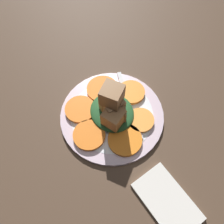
{
  "coord_description": "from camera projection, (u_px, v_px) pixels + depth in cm",
  "views": [
    {
      "loc": [
        -20.36,
        14.55,
        50.96
      ],
      "look_at": [
        0.0,
        0.0,
        4.1
      ],
      "focal_mm": 35.0,
      "sensor_mm": 36.0,
      "label": 1
    }
  ],
  "objects": [
    {
      "name": "carrot_slice_2",
      "position": [
        89.0,
        135.0,
        0.51
      ],
      "size": [
        7.61,
        7.61,
        0.9
      ],
      "primitive_type": "cylinder",
      "color": "orange",
      "rests_on": "plate"
    },
    {
      "name": "center_pile",
      "position": [
        113.0,
        109.0,
        0.5
      ],
      "size": [
        11.4,
        10.26,
        10.88
      ],
      "color": "#235128",
      "rests_on": "plate"
    },
    {
      "name": "table_slab",
      "position": [
        112.0,
        118.0,
        0.56
      ],
      "size": [
        120.0,
        120.0,
        2.0
      ],
      "primitive_type": "cube",
      "color": "#4C3828",
      "rests_on": "ground"
    },
    {
      "name": "carrot_slice_4",
      "position": [
        141.0,
        120.0,
        0.53
      ],
      "size": [
        6.49,
        6.49,
        0.9
      ],
      "primitive_type": "cylinder",
      "color": "#F99539",
      "rests_on": "plate"
    },
    {
      "name": "carrot_slice_0",
      "position": [
        103.0,
        89.0,
        0.57
      ],
      "size": [
        8.2,
        8.2,
        0.9
      ],
      "primitive_type": "cylinder",
      "color": "orange",
      "rests_on": "plate"
    },
    {
      "name": "plate",
      "position": [
        112.0,
        115.0,
        0.55
      ],
      "size": [
        25.66,
        25.66,
        1.05
      ],
      "color": "silver",
      "rests_on": "table_slab"
    },
    {
      "name": "carrot_slice_3",
      "position": [
        125.0,
        140.0,
        0.5
      ],
      "size": [
        7.96,
        7.96,
        0.9
      ],
      "primitive_type": "cylinder",
      "color": "orange",
      "rests_on": "plate"
    },
    {
      "name": "carrot_slice_5",
      "position": [
        131.0,
        92.0,
        0.56
      ],
      "size": [
        7.08,
        7.08,
        0.9
      ],
      "primitive_type": "cylinder",
      "color": "orange",
      "rests_on": "plate"
    },
    {
      "name": "napkin",
      "position": [
        167.0,
        201.0,
        0.45
      ],
      "size": [
        13.92,
        8.35,
        0.8
      ],
      "color": "silver",
      "rests_on": "table_slab"
    },
    {
      "name": "carrot_slice_1",
      "position": [
        80.0,
        109.0,
        0.54
      ],
      "size": [
        7.57,
        7.57,
        0.9
      ],
      "primitive_type": "cylinder",
      "color": "orange",
      "rests_on": "plate"
    },
    {
      "name": "fork",
      "position": [
        128.0,
        105.0,
        0.55
      ],
      "size": [
        19.03,
        9.43,
        0.4
      ],
      "rotation": [
        0.0,
        0.0,
        -0.4
      ],
      "color": "silver",
      "rests_on": "plate"
    }
  ]
}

